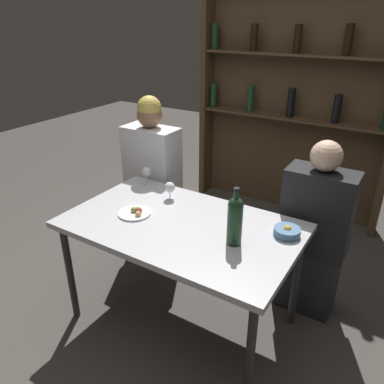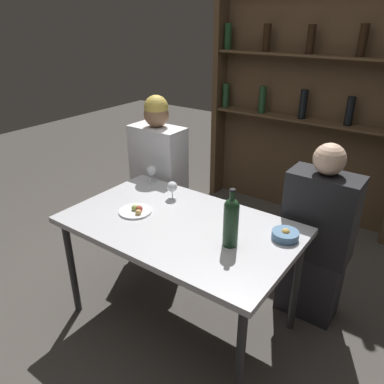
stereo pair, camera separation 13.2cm
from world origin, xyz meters
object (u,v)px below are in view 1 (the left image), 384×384
wine_bottle (235,219)px  seated_person_left (153,183)px  food_plate_0 (135,212)px  snack_bowl (287,232)px  seated_person_right (313,236)px  wine_glass_0 (170,188)px  wine_glass_1 (146,172)px

wine_bottle → seated_person_left: size_ratio=0.25×
food_plate_0 → snack_bowl: bearing=16.3°
wine_bottle → snack_bowl: size_ratio=2.21×
wine_bottle → seated_person_right: (0.28, 0.59, -0.32)m
wine_glass_0 → seated_person_right: size_ratio=0.10×
wine_bottle → food_plate_0: wine_bottle is taller
wine_glass_0 → wine_bottle: bearing=-23.6°
snack_bowl → seated_person_left: size_ratio=0.11×
wine_glass_0 → food_plate_0: (-0.06, -0.28, -0.07)m
wine_bottle → wine_glass_1: 0.95m
wine_glass_1 → snack_bowl: 1.09m
snack_bowl → seated_person_right: bearing=79.2°
wine_glass_0 → food_plate_0: bearing=-101.2°
wine_glass_0 → seated_person_left: (-0.40, 0.33, -0.19)m
wine_glass_1 → seated_person_left: size_ratio=0.10×
wine_glass_1 → seated_person_left: 0.31m
snack_bowl → seated_person_right: 0.42m
wine_bottle → food_plate_0: size_ratio=1.60×
wine_glass_0 → snack_bowl: 0.80m
food_plate_0 → snack_bowl: (0.86, 0.25, 0.01)m
wine_bottle → seated_person_left: 1.18m
wine_glass_0 → seated_person_left: seated_person_left is taller
food_plate_0 → seated_person_right: seated_person_right is taller
wine_glass_0 → snack_bowl: bearing=-2.5°
seated_person_left → seated_person_right: 1.27m
wine_glass_0 → seated_person_left: bearing=140.4°
wine_bottle → seated_person_left: seated_person_left is taller
wine_bottle → wine_glass_1: wine_bottle is taller
wine_glass_0 → wine_glass_1: (-0.28, 0.11, 0.01)m
seated_person_left → wine_glass_1: bearing=-61.1°
wine_glass_0 → wine_glass_1: size_ratio=0.94×
snack_bowl → seated_person_left: seated_person_left is taller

